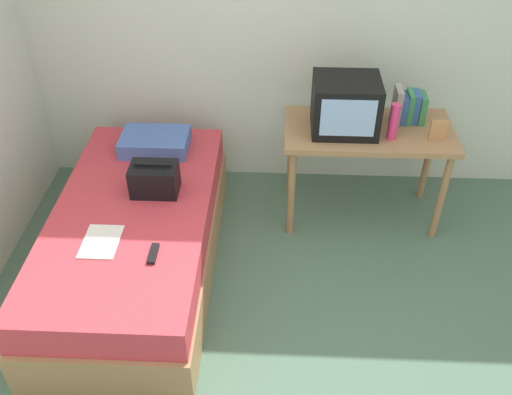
{
  "coord_description": "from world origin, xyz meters",
  "views": [
    {
      "loc": [
        -0.1,
        -1.89,
        2.74
      ],
      "look_at": [
        -0.22,
        0.92,
        0.53
      ],
      "focal_mm": 39.22,
      "sensor_mm": 36.0,
      "label": 1
    }
  ],
  "objects_px": {
    "picture_frame": "(438,130)",
    "handbag": "(154,179)",
    "desk": "(367,140)",
    "magazine": "(101,242)",
    "water_bottle": "(393,122)",
    "remote_dark": "(153,254)",
    "tv": "(345,105)",
    "bed": "(136,240)",
    "book_row": "(409,107)",
    "pillow": "(155,142)"
  },
  "relations": [
    {
      "from": "picture_frame",
      "to": "handbag",
      "type": "height_order",
      "value": "picture_frame"
    },
    {
      "from": "desk",
      "to": "magazine",
      "type": "xyz_separation_m",
      "value": [
        -1.64,
        -0.99,
        -0.12
      ]
    },
    {
      "from": "picture_frame",
      "to": "magazine",
      "type": "height_order",
      "value": "picture_frame"
    },
    {
      "from": "water_bottle",
      "to": "picture_frame",
      "type": "distance_m",
      "value": 0.31
    },
    {
      "from": "picture_frame",
      "to": "remote_dark",
      "type": "bearing_deg",
      "value": -151.2
    },
    {
      "from": "tv",
      "to": "magazine",
      "type": "xyz_separation_m",
      "value": [
        -1.46,
        -0.97,
        -0.4
      ]
    },
    {
      "from": "picture_frame",
      "to": "desk",
      "type": "bearing_deg",
      "value": 164.14
    },
    {
      "from": "bed",
      "to": "tv",
      "type": "distance_m",
      "value": 1.65
    },
    {
      "from": "bed",
      "to": "picture_frame",
      "type": "xyz_separation_m",
      "value": [
        1.97,
        0.54,
        0.56
      ]
    },
    {
      "from": "book_row",
      "to": "pillow",
      "type": "xyz_separation_m",
      "value": [
        -1.77,
        -0.1,
        -0.27
      ]
    },
    {
      "from": "picture_frame",
      "to": "tv",
      "type": "bearing_deg",
      "value": 169.73
    },
    {
      "from": "desk",
      "to": "tv",
      "type": "distance_m",
      "value": 0.33
    },
    {
      "from": "book_row",
      "to": "magazine",
      "type": "distance_m",
      "value": 2.23
    },
    {
      "from": "tv",
      "to": "remote_dark",
      "type": "height_order",
      "value": "tv"
    },
    {
      "from": "water_bottle",
      "to": "pillow",
      "type": "xyz_separation_m",
      "value": [
        -1.63,
        0.14,
        -0.29
      ]
    },
    {
      "from": "book_row",
      "to": "remote_dark",
      "type": "distance_m",
      "value": 2.01
    },
    {
      "from": "book_row",
      "to": "handbag",
      "type": "relative_size",
      "value": 0.82
    },
    {
      "from": "bed",
      "to": "water_bottle",
      "type": "bearing_deg",
      "value": 18.09
    },
    {
      "from": "pillow",
      "to": "magazine",
      "type": "bearing_deg",
      "value": -97.54
    },
    {
      "from": "remote_dark",
      "to": "pillow",
      "type": "bearing_deg",
      "value": 100.0
    },
    {
      "from": "bed",
      "to": "tv",
      "type": "xyz_separation_m",
      "value": [
        1.35,
        0.65,
        0.67
      ]
    },
    {
      "from": "desk",
      "to": "water_bottle",
      "type": "distance_m",
      "value": 0.29
    },
    {
      "from": "bed",
      "to": "pillow",
      "type": "distance_m",
      "value": 0.76
    },
    {
      "from": "bed",
      "to": "magazine",
      "type": "relative_size",
      "value": 6.9
    },
    {
      "from": "handbag",
      "to": "picture_frame",
      "type": "bearing_deg",
      "value": 11.32
    },
    {
      "from": "bed",
      "to": "pillow",
      "type": "height_order",
      "value": "pillow"
    },
    {
      "from": "desk",
      "to": "water_bottle",
      "type": "relative_size",
      "value": 4.57
    },
    {
      "from": "book_row",
      "to": "picture_frame",
      "type": "height_order",
      "value": "book_row"
    },
    {
      "from": "remote_dark",
      "to": "handbag",
      "type": "bearing_deg",
      "value": 99.23
    },
    {
      "from": "book_row",
      "to": "picture_frame",
      "type": "bearing_deg",
      "value": -55.96
    },
    {
      "from": "book_row",
      "to": "handbag",
      "type": "height_order",
      "value": "book_row"
    },
    {
      "from": "desk",
      "to": "water_bottle",
      "type": "xyz_separation_m",
      "value": [
        0.13,
        -0.12,
        0.22
      ]
    },
    {
      "from": "bed",
      "to": "handbag",
      "type": "xyz_separation_m",
      "value": [
        0.13,
        0.18,
        0.37
      ]
    },
    {
      "from": "handbag",
      "to": "pillow",
      "type": "bearing_deg",
      "value": 100.89
    },
    {
      "from": "desk",
      "to": "picture_frame",
      "type": "xyz_separation_m",
      "value": [
        0.43,
        -0.12,
        0.17
      ]
    },
    {
      "from": "picture_frame",
      "to": "handbag",
      "type": "xyz_separation_m",
      "value": [
        -1.84,
        -0.37,
        -0.19
      ]
    },
    {
      "from": "desk",
      "to": "tv",
      "type": "relative_size",
      "value": 2.64
    },
    {
      "from": "picture_frame",
      "to": "pillow",
      "type": "height_order",
      "value": "picture_frame"
    },
    {
      "from": "magazine",
      "to": "bed",
      "type": "bearing_deg",
      "value": 72.43
    },
    {
      "from": "handbag",
      "to": "remote_dark",
      "type": "relative_size",
      "value": 1.92
    },
    {
      "from": "water_bottle",
      "to": "desk",
      "type": "bearing_deg",
      "value": 136.33
    },
    {
      "from": "magazine",
      "to": "tv",
      "type": "bearing_deg",
      "value": 33.78
    },
    {
      "from": "desk",
      "to": "handbag",
      "type": "xyz_separation_m",
      "value": [
        -1.41,
        -0.49,
        -0.02
      ]
    },
    {
      "from": "book_row",
      "to": "handbag",
      "type": "xyz_separation_m",
      "value": [
        -1.68,
        -0.61,
        -0.23
      ]
    },
    {
      "from": "handbag",
      "to": "tv",
      "type": "bearing_deg",
      "value": 21.31
    },
    {
      "from": "pillow",
      "to": "handbag",
      "type": "bearing_deg",
      "value": -79.11
    },
    {
      "from": "handbag",
      "to": "magazine",
      "type": "distance_m",
      "value": 0.55
    },
    {
      "from": "pillow",
      "to": "remote_dark",
      "type": "height_order",
      "value": "pillow"
    },
    {
      "from": "pillow",
      "to": "handbag",
      "type": "xyz_separation_m",
      "value": [
        0.1,
        -0.51,
        0.04
      ]
    },
    {
      "from": "bed",
      "to": "remote_dark",
      "type": "relative_size",
      "value": 12.82
    }
  ]
}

